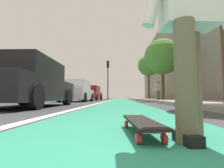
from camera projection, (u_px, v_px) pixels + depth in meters
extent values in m
plane|color=#38383D|center=(121.00, 102.00, 10.40)|extent=(80.00, 80.00, 0.00)
cube|color=#288466|center=(121.00, 100.00, 24.34)|extent=(56.00, 2.00, 0.00)
cube|color=silver|center=(111.00, 100.00, 20.42)|extent=(52.00, 0.16, 0.01)
cube|color=#9E9B93|center=(155.00, 100.00, 18.19)|extent=(52.00, 3.20, 0.14)
cube|color=gray|center=(170.00, 59.00, 22.42)|extent=(40.00, 1.20, 10.31)
cylinder|color=red|center=(126.00, 124.00, 1.74)|extent=(0.07, 0.04, 0.07)
cylinder|color=red|center=(144.00, 124.00, 1.75)|extent=(0.07, 0.04, 0.07)
cylinder|color=red|center=(138.00, 139.00, 1.15)|extent=(0.07, 0.04, 0.07)
cylinder|color=red|center=(164.00, 138.00, 1.15)|extent=(0.07, 0.04, 0.07)
cube|color=silver|center=(135.00, 120.00, 1.75)|extent=(0.07, 0.13, 0.02)
cube|color=silver|center=(151.00, 131.00, 1.15)|extent=(0.07, 0.13, 0.02)
cube|color=black|center=(141.00, 121.00, 1.45)|extent=(0.86, 0.28, 0.02)
cylinder|color=brown|center=(185.00, 81.00, 1.18)|extent=(0.14, 0.14, 0.82)
cylinder|color=brown|center=(192.00, 84.00, 1.45)|extent=(0.14, 0.14, 0.82)
cube|color=black|center=(187.00, 138.00, 1.16)|extent=(0.27, 0.13, 0.07)
cube|color=black|center=(28.00, 90.00, 5.70)|extent=(4.45, 1.93, 0.70)
cube|color=black|center=(27.00, 69.00, 5.60)|extent=(2.46, 1.74, 0.60)
cube|color=#4C606B|center=(43.00, 74.00, 6.81)|extent=(0.08, 1.61, 0.51)
cylinder|color=black|center=(23.00, 97.00, 7.07)|extent=(0.66, 0.23, 0.65)
cylinder|color=black|center=(67.00, 97.00, 7.02)|extent=(0.66, 0.23, 0.65)
cylinder|color=black|center=(36.00, 96.00, 4.30)|extent=(0.66, 0.23, 0.65)
cube|color=silver|center=(77.00, 94.00, 12.52)|extent=(4.08, 1.76, 0.70)
cube|color=silver|center=(76.00, 85.00, 12.42)|extent=(2.25, 1.60, 0.60)
cube|color=#4C606B|center=(80.00, 86.00, 13.54)|extent=(0.06, 1.51, 0.51)
cylinder|color=black|center=(71.00, 97.00, 13.81)|extent=(0.61, 0.23, 0.60)
cylinder|color=black|center=(91.00, 97.00, 13.71)|extent=(0.61, 0.23, 0.60)
cylinder|color=black|center=(59.00, 97.00, 11.30)|extent=(0.61, 0.23, 0.60)
cylinder|color=black|center=(84.00, 97.00, 11.20)|extent=(0.61, 0.23, 0.60)
cube|color=maroon|center=(91.00, 95.00, 18.52)|extent=(4.12, 1.91, 0.70)
cube|color=maroon|center=(91.00, 89.00, 18.42)|extent=(2.30, 1.69, 0.60)
cube|color=#4C606B|center=(93.00, 89.00, 19.52)|extent=(0.11, 1.51, 0.51)
cylinder|color=black|center=(86.00, 97.00, 19.83)|extent=(0.62, 0.25, 0.61)
cylinder|color=black|center=(101.00, 97.00, 19.67)|extent=(0.62, 0.25, 0.61)
cylinder|color=black|center=(80.00, 97.00, 17.35)|extent=(0.62, 0.25, 0.61)
cylinder|color=black|center=(97.00, 97.00, 17.18)|extent=(0.62, 0.25, 0.61)
cylinder|color=#2D2D2D|center=(108.00, 84.00, 21.00)|extent=(0.12, 0.12, 3.82)
cube|color=black|center=(108.00, 64.00, 21.17)|extent=(0.24, 0.28, 0.80)
sphere|color=#360606|center=(108.00, 62.00, 21.32)|extent=(0.16, 0.16, 0.16)
sphere|color=#392907|center=(108.00, 64.00, 21.30)|extent=(0.16, 0.16, 0.16)
sphere|color=green|center=(108.00, 67.00, 21.28)|extent=(0.16, 0.16, 0.16)
cylinder|color=brown|center=(163.00, 85.00, 13.08)|extent=(0.21, 0.21, 2.38)
sphere|color=#4C8C38|center=(162.00, 57.00, 13.24)|extent=(2.64, 2.64, 2.64)
cylinder|color=brown|center=(149.00, 86.00, 19.78)|extent=(0.21, 0.21, 3.02)
sphere|color=#4C8C38|center=(148.00, 66.00, 19.96)|extent=(2.35, 2.35, 2.35)
cylinder|color=brown|center=(159.00, 96.00, 13.93)|extent=(0.14, 0.14, 0.80)
cylinder|color=brown|center=(158.00, 96.00, 13.68)|extent=(0.14, 0.14, 0.80)
cube|color=black|center=(159.00, 101.00, 13.90)|extent=(0.25, 0.10, 0.07)
cube|color=silver|center=(158.00, 87.00, 13.87)|extent=(0.24, 0.39, 0.59)
cylinder|color=silver|center=(161.00, 87.00, 13.85)|extent=(0.09, 0.23, 0.59)
cylinder|color=silver|center=(155.00, 87.00, 13.88)|extent=(0.09, 0.23, 0.59)
sphere|color=#936B4C|center=(158.00, 82.00, 13.90)|extent=(0.22, 0.22, 0.22)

